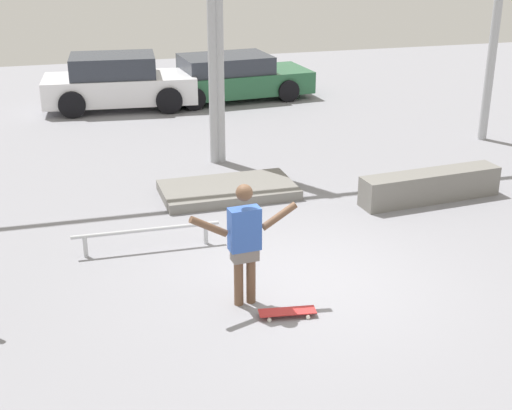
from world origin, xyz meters
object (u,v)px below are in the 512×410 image
grind_rail (146,233)px  manual_pad (228,190)px  parked_car_white (118,83)px  grind_box (430,186)px  parked_car_green (230,78)px  skateboarder (245,239)px  skateboard (287,312)px

grind_rail → manual_pad: bearing=48.7°
grind_rail → parked_car_white: 9.32m
parked_car_white → grind_rail: bearing=-87.8°
grind_box → manual_pad: bearing=160.3°
grind_box → parked_car_green: size_ratio=0.59×
grind_box → skateboarder: bearing=-146.6°
grind_box → parked_car_green: parked_car_green is taller
manual_pad → parked_car_white: size_ratio=0.59×
parked_car_green → grind_box: bearing=-84.3°
manual_pad → grind_box: bearing=-19.7°
grind_rail → parked_car_white: parked_car_white is taller
grind_box → grind_rail: 5.36m
parked_car_white → parked_car_green: size_ratio=0.91×
skateboard → manual_pad: 4.54m
grind_box → manual_pad: grind_box is taller
skateboarder → parked_car_white: skateboarder is taller
skateboarder → parked_car_green: 11.87m
manual_pad → skateboard: bearing=-93.5°
grind_rail → skateboard: bearing=-58.9°
skateboarder → grind_box: skateboarder is taller
skateboard → grind_box: bearing=48.0°
manual_pad → parked_car_white: 7.42m
parked_car_white → parked_car_green: parked_car_white is taller
skateboard → parked_car_green: 12.26m
grind_box → parked_car_white: (-4.87, 8.53, 0.43)m
skateboarder → manual_pad: bearing=74.7°
skateboarder → manual_pad: skateboarder is taller
parked_car_green → grind_rail: bearing=-115.9°
parked_car_green → skateboarder: bearing=-107.6°
manual_pad → grind_rail: grind_rail is taller
skateboard → parked_car_white: parked_car_white is taller
skateboard → manual_pad: (0.27, 4.53, 0.03)m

